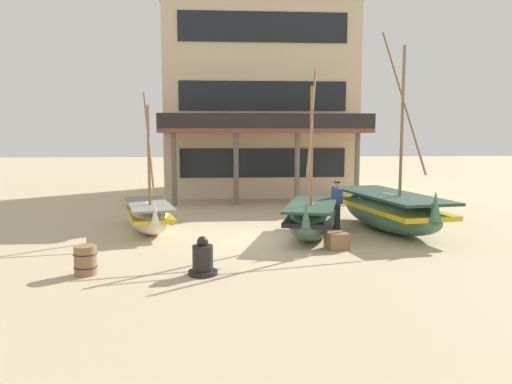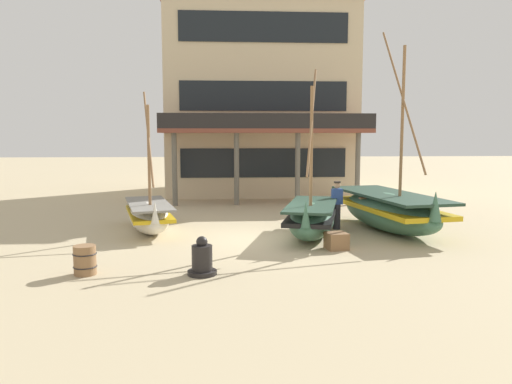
{
  "view_description": "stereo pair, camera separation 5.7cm",
  "coord_description": "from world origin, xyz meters",
  "px_view_note": "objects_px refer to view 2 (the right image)",
  "views": [
    {
      "loc": [
        -1.11,
        -15.3,
        3.29
      ],
      "look_at": [
        0.0,
        1.0,
        1.4
      ],
      "focal_mm": 34.68,
      "sensor_mm": 36.0,
      "label": 1
    },
    {
      "loc": [
        -1.05,
        -15.3,
        3.29
      ],
      "look_at": [
        0.0,
        1.0,
        1.4
      ],
      "focal_mm": 34.68,
      "sensor_mm": 36.0,
      "label": 2
    }
  ],
  "objects_px": {
    "fisherman_by_hull": "(337,206)",
    "cargo_crate": "(336,241)",
    "fishing_boat_far_right": "(312,218)",
    "fishing_boat_near_left": "(149,215)",
    "harbor_building_main": "(259,101)",
    "capstan_winch": "(202,260)",
    "fishing_boat_centre_large": "(389,210)",
    "wooden_barrel": "(85,260)"
  },
  "relations": [
    {
      "from": "fisherman_by_hull",
      "to": "cargo_crate",
      "type": "height_order",
      "value": "fisherman_by_hull"
    },
    {
      "from": "cargo_crate",
      "to": "fishing_boat_far_right",
      "type": "bearing_deg",
      "value": 103.63
    },
    {
      "from": "fishing_boat_near_left",
      "to": "harbor_building_main",
      "type": "relative_size",
      "value": 0.45
    },
    {
      "from": "capstan_winch",
      "to": "fishing_boat_far_right",
      "type": "bearing_deg",
      "value": 50.91
    },
    {
      "from": "fishing_boat_near_left",
      "to": "fishing_boat_far_right",
      "type": "bearing_deg",
      "value": -14.05
    },
    {
      "from": "fishing_boat_near_left",
      "to": "fishing_boat_centre_large",
      "type": "height_order",
      "value": "fishing_boat_centre_large"
    },
    {
      "from": "fishing_boat_far_right",
      "to": "capstan_winch",
      "type": "relative_size",
      "value": 5.87
    },
    {
      "from": "fisherman_by_hull",
      "to": "harbor_building_main",
      "type": "relative_size",
      "value": 0.16
    },
    {
      "from": "capstan_winch",
      "to": "harbor_building_main",
      "type": "bearing_deg",
      "value": 81.53
    },
    {
      "from": "cargo_crate",
      "to": "harbor_building_main",
      "type": "height_order",
      "value": "harbor_building_main"
    },
    {
      "from": "fishing_boat_near_left",
      "to": "harbor_building_main",
      "type": "bearing_deg",
      "value": 68.57
    },
    {
      "from": "fisherman_by_hull",
      "to": "cargo_crate",
      "type": "distance_m",
      "value": 3.19
    },
    {
      "from": "harbor_building_main",
      "to": "wooden_barrel",
      "type": "bearing_deg",
      "value": -107.36
    },
    {
      "from": "capstan_winch",
      "to": "fishing_boat_centre_large",
      "type": "bearing_deg",
      "value": 39.3
    },
    {
      "from": "fishing_boat_near_left",
      "to": "harbor_building_main",
      "type": "height_order",
      "value": "harbor_building_main"
    },
    {
      "from": "fishing_boat_far_right",
      "to": "capstan_winch",
      "type": "bearing_deg",
      "value": -129.09
    },
    {
      "from": "fisherman_by_hull",
      "to": "cargo_crate",
      "type": "xyz_separation_m",
      "value": [
        -0.7,
        -3.05,
        -0.59
      ]
    },
    {
      "from": "fishing_boat_far_right",
      "to": "harbor_building_main",
      "type": "height_order",
      "value": "harbor_building_main"
    },
    {
      "from": "wooden_barrel",
      "to": "harbor_building_main",
      "type": "height_order",
      "value": "harbor_building_main"
    },
    {
      "from": "fishing_boat_far_right",
      "to": "cargo_crate",
      "type": "bearing_deg",
      "value": -76.37
    },
    {
      "from": "fishing_boat_centre_large",
      "to": "fishing_boat_near_left",
      "type": "bearing_deg",
      "value": 177.35
    },
    {
      "from": "fishing_boat_near_left",
      "to": "fishing_boat_centre_large",
      "type": "bearing_deg",
      "value": -2.65
    },
    {
      "from": "fishing_boat_centre_large",
      "to": "wooden_barrel",
      "type": "relative_size",
      "value": 9.76
    },
    {
      "from": "fishing_boat_far_right",
      "to": "harbor_building_main",
      "type": "bearing_deg",
      "value": 93.42
    },
    {
      "from": "fisherman_by_hull",
      "to": "cargo_crate",
      "type": "bearing_deg",
      "value": -102.95
    },
    {
      "from": "fishing_boat_near_left",
      "to": "fisherman_by_hull",
      "type": "xyz_separation_m",
      "value": [
        6.52,
        -0.03,
        0.28
      ]
    },
    {
      "from": "fishing_boat_far_right",
      "to": "wooden_barrel",
      "type": "relative_size",
      "value": 7.75
    },
    {
      "from": "fishing_boat_near_left",
      "to": "cargo_crate",
      "type": "bearing_deg",
      "value": -27.91
    },
    {
      "from": "harbor_building_main",
      "to": "fishing_boat_centre_large",
      "type": "bearing_deg",
      "value": -73.24
    },
    {
      "from": "fisherman_by_hull",
      "to": "capstan_winch",
      "type": "relative_size",
      "value": 1.82
    },
    {
      "from": "fishing_boat_far_right",
      "to": "wooden_barrel",
      "type": "height_order",
      "value": "fishing_boat_far_right"
    },
    {
      "from": "fishing_boat_near_left",
      "to": "fishing_boat_centre_large",
      "type": "distance_m",
      "value": 8.28
    },
    {
      "from": "harbor_building_main",
      "to": "capstan_winch",
      "type": "bearing_deg",
      "value": -98.47
    },
    {
      "from": "fishing_boat_near_left",
      "to": "harbor_building_main",
      "type": "distance_m",
      "value": 13.46
    },
    {
      "from": "fishing_boat_near_left",
      "to": "capstan_winch",
      "type": "bearing_deg",
      "value": -69.47
    },
    {
      "from": "fishing_boat_near_left",
      "to": "wooden_barrel",
      "type": "bearing_deg",
      "value": -97.69
    },
    {
      "from": "wooden_barrel",
      "to": "fishing_boat_near_left",
      "type": "bearing_deg",
      "value": 82.31
    },
    {
      "from": "harbor_building_main",
      "to": "fishing_boat_far_right",
      "type": "bearing_deg",
      "value": -86.58
    },
    {
      "from": "cargo_crate",
      "to": "fishing_boat_centre_large",
      "type": "bearing_deg",
      "value": 47.75
    },
    {
      "from": "capstan_winch",
      "to": "fishing_boat_near_left",
      "type": "bearing_deg",
      "value": 110.53
    },
    {
      "from": "fisherman_by_hull",
      "to": "harbor_building_main",
      "type": "height_order",
      "value": "harbor_building_main"
    },
    {
      "from": "fishing_boat_centre_large",
      "to": "capstan_winch",
      "type": "relative_size",
      "value": 7.39
    }
  ]
}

